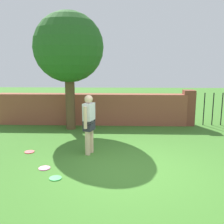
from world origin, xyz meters
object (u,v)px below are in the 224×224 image
(frisbee_red, at_px, (29,152))
(frisbee_green, at_px, (55,178))
(person, at_px, (89,122))
(tree, at_px, (69,48))
(frisbee_pink, at_px, (44,168))

(frisbee_red, relative_size, frisbee_green, 1.00)
(frisbee_red, distance_m, frisbee_green, 1.98)
(frisbee_green, bearing_deg, frisbee_red, 125.37)
(person, relative_size, frisbee_green, 6.00)
(tree, height_order, frisbee_pink, tree)
(frisbee_pink, height_order, frisbee_green, same)
(frisbee_green, bearing_deg, tree, 96.48)
(frisbee_pink, xyz_separation_m, frisbee_green, (0.40, -0.52, 0.00))
(frisbee_pink, distance_m, frisbee_green, 0.65)
(frisbee_pink, relative_size, frisbee_red, 1.00)
(person, relative_size, frisbee_red, 6.00)
(frisbee_pink, bearing_deg, frisbee_green, -52.70)
(frisbee_pink, xyz_separation_m, frisbee_red, (-0.75, 1.09, 0.00))
(person, bearing_deg, frisbee_green, -1.58)
(person, height_order, frisbee_green, person)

